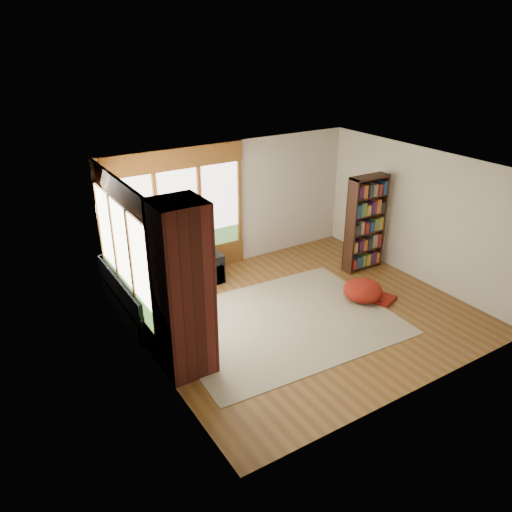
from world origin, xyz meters
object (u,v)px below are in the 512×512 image
bookshelf (366,224)px  pouf (363,290)px  brick_chimney (183,290)px  dog_brindle (158,275)px  sectional_sofa (162,287)px  area_rug (283,322)px  dog_tan (182,256)px

bookshelf → pouf: (-0.94, -1.03, -0.78)m
brick_chimney → dog_brindle: (0.26, 1.70, -0.56)m
sectional_sofa → area_rug: size_ratio=0.59×
sectional_sofa → dog_tan: 0.67m
bookshelf → area_rug: bearing=-161.1°
area_rug → pouf: (1.69, -0.13, 0.20)m
area_rug → sectional_sofa: bearing=129.5°
sectional_sofa → brick_chimney: bearing=-97.8°
brick_chimney → area_rug: 2.32m
pouf → sectional_sofa: bearing=148.9°
brick_chimney → pouf: size_ratio=3.60×
area_rug → pouf: pouf is taller
bookshelf → dog_brindle: 4.32m
bookshelf → sectional_sofa: bearing=167.9°
dog_tan → bookshelf: bearing=-68.5°
bookshelf → dog_brindle: (-4.28, 0.53, -0.26)m
area_rug → dog_brindle: (-1.65, 1.43, 0.73)m
area_rug → dog_tan: dog_tan is taller
sectional_sofa → pouf: 3.69m
dog_tan → dog_brindle: 0.75m
sectional_sofa → dog_brindle: 0.59m
sectional_sofa → pouf: sectional_sofa is taller
brick_chimney → dog_tan: size_ratio=2.47×
brick_chimney → bookshelf: bearing=14.5°
dog_tan → pouf: bearing=-90.0°
brick_chimney → dog_tan: brick_chimney is taller
sectional_sofa → dog_tan: (0.45, 0.05, 0.49)m
bookshelf → brick_chimney: bearing=-165.5°
brick_chimney → dog_brindle: brick_chimney is taller
sectional_sofa → area_rug: (1.46, -1.78, -0.30)m
area_rug → brick_chimney: bearing=-171.9°
dog_brindle → dog_tan: bearing=-62.4°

